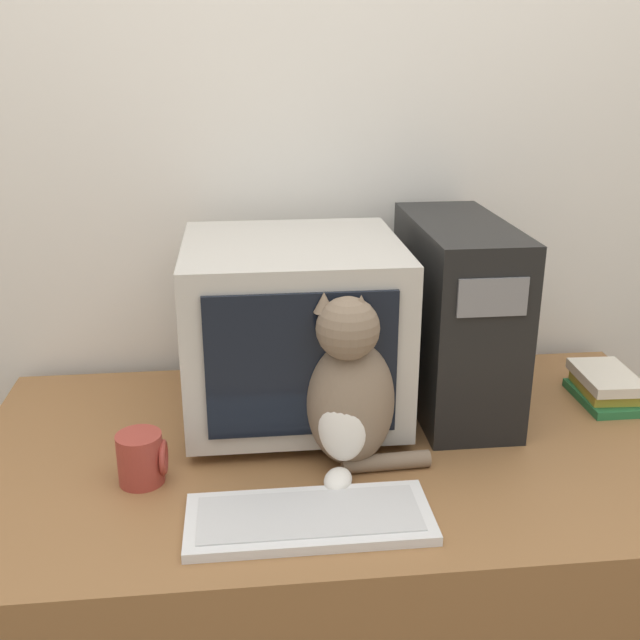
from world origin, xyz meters
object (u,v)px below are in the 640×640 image
keyboard (309,518)px  pen (273,501)px  computer_tower (455,315)px  mug (142,458)px  book_stack (607,387)px  crt_monitor (293,328)px  cat (350,393)px

keyboard → pen: size_ratio=3.18×
computer_tower → pen: computer_tower is taller
keyboard → mug: (-0.30, 0.17, 0.04)m
book_stack → mug: mug is taller
book_stack → mug: bearing=-167.1°
keyboard → crt_monitor: bearing=89.1°
book_stack → pen: 0.87m
cat → pen: bearing=-121.8°
mug → book_stack: bearing=12.9°
keyboard → mug: mug is taller
computer_tower → mug: 0.75m
crt_monitor → pen: bearing=-100.5°
keyboard → mug: 0.35m
mug → computer_tower: bearing=22.4°
cat → mug: (-0.40, -0.02, -0.10)m
book_stack → keyboard: bearing=-151.1°
pen → mug: (-0.24, 0.10, 0.05)m
computer_tower → book_stack: size_ratio=2.37×
pen → crt_monitor: bearing=79.5°
cat → mug: size_ratio=3.60×
cat → book_stack: 0.69m
book_stack → pen: (-0.80, -0.34, -0.03)m
crt_monitor → book_stack: size_ratio=2.34×
computer_tower → keyboard: size_ratio=1.08×
computer_tower → mug: bearing=-157.6°
keyboard → cat: 0.26m
computer_tower → keyboard: (-0.38, -0.45, -0.20)m
pen → mug: size_ratio=1.34×
cat → crt_monitor: bearing=131.5°
crt_monitor → mug: bearing=-140.5°
crt_monitor → computer_tower: computer_tower is taller
crt_monitor → keyboard: 0.47m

